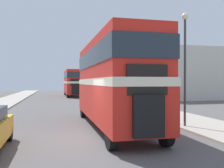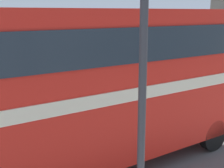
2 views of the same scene
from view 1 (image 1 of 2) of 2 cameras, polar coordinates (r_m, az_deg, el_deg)
The scene contains 6 objects.
ground_plane at distance 10.62m, azimuth -6.51°, elevation -12.59°, with size 120.00×120.00×0.00m, color #565454.
double_decker_bus at distance 13.11m, azimuth 0.02°, elevation 1.56°, with size 2.39×10.34×4.49m.
bus_distant at distance 42.32m, azimuth -8.96°, elevation 0.69°, with size 2.47×10.26×4.33m.
pedestrian_walking at distance 24.12m, azimuth 6.82°, elevation -2.78°, with size 0.33×0.33×1.62m.
street_lamp at distance 13.57m, azimuth 16.34°, elevation 7.04°, with size 0.36×0.36×5.86m.
shop_building_block at distance 39.52m, azimuth 18.22°, elevation 2.06°, with size 18.38×11.01×7.03m.
Camera 1 is at (-1.24, -10.27, 2.40)m, focal length 40.00 mm.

